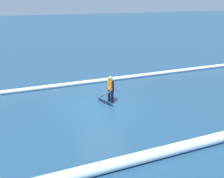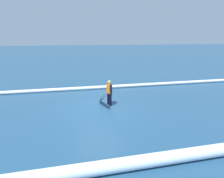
% 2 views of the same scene
% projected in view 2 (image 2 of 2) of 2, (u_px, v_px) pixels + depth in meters
% --- Properties ---
extents(ground_plane, '(139.70, 139.70, 0.00)m').
position_uv_depth(ground_plane, '(97.00, 108.00, 10.51)').
color(ground_plane, navy).
extents(surfer, '(0.28, 0.56, 1.45)m').
position_uv_depth(surfer, '(109.00, 91.00, 10.75)').
color(surfer, black).
rests_on(surfer, ground_plane).
extents(surfboard, '(0.33, 1.71, 1.02)m').
position_uv_depth(surfboard, '(102.00, 98.00, 10.65)').
color(surfboard, white).
rests_on(surfboard, ground_plane).
extents(wave_crest_foreground, '(25.13, 1.27, 0.24)m').
position_uv_depth(wave_crest_foreground, '(115.00, 86.00, 14.46)').
color(wave_crest_foreground, white).
rests_on(wave_crest_foreground, ground_plane).
extents(wave_crest_midground, '(25.75, 1.68, 0.41)m').
position_uv_depth(wave_crest_midground, '(69.00, 173.00, 5.26)').
color(wave_crest_midground, white).
rests_on(wave_crest_midground, ground_plane).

